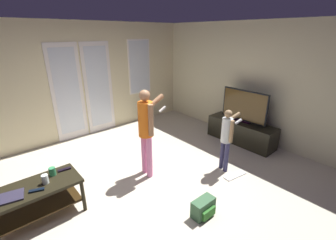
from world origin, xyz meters
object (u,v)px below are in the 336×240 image
object	(u,v)px
coffee_table	(37,195)
dvd_remote_slim	(37,190)
person_adult	(146,126)
tv_stand	(241,132)
backpack	(204,208)
cup_by_laptop	(45,179)
cup_near_edge	(52,171)
person_child	(227,135)
loose_keyboard	(235,175)
laptop_closed	(7,198)
tv_remote_black	(64,169)
flat_screen_tv	(244,106)

from	to	relation	value
coffee_table	dvd_remote_slim	world-z (taller)	dvd_remote_slim
person_adult	dvd_remote_slim	xyz separation A→B (m)	(-1.71, -0.04, -0.39)
tv_stand	person_adult	xyz separation A→B (m)	(-2.34, 0.35, 0.67)
coffee_table	backpack	size ratio (longest dim) A/B	3.18
person_adult	cup_by_laptop	distance (m)	1.61
cup_near_edge	dvd_remote_slim	xyz separation A→B (m)	(-0.25, -0.23, -0.05)
tv_stand	cup_near_edge	xyz separation A→B (m)	(-3.79, 0.55, 0.32)
person_child	dvd_remote_slim	bearing A→B (deg)	165.10
loose_keyboard	laptop_closed	distance (m)	3.34
person_child	laptop_closed	distance (m)	3.24
tv_remote_black	dvd_remote_slim	size ratio (longest dim) A/B	1.00
cup_near_edge	coffee_table	bearing A→B (deg)	-156.66
person_adult	tv_remote_black	xyz separation A→B (m)	(-1.29, 0.21, -0.39)
person_child	loose_keyboard	size ratio (longest dim) A/B	2.51
backpack	dvd_remote_slim	bearing A→B (deg)	143.11
flat_screen_tv	cup_near_edge	xyz separation A→B (m)	(-3.79, 0.54, -0.28)
person_adult	tv_stand	bearing A→B (deg)	-8.53
tv_stand	tv_remote_black	bearing A→B (deg)	171.18
laptop_closed	cup_by_laptop	size ratio (longest dim) A/B	2.75
person_child	tv_remote_black	xyz separation A→B (m)	(-2.42, 1.00, -0.16)
backpack	cup_near_edge	size ratio (longest dim) A/B	2.97
tv_stand	backpack	world-z (taller)	tv_stand
coffee_table	loose_keyboard	distance (m)	3.06
person_adult	tv_remote_black	size ratio (longest dim) A/B	8.93
cup_near_edge	tv_stand	bearing A→B (deg)	-8.19
tv_stand	backpack	distance (m)	2.55
cup_by_laptop	dvd_remote_slim	size ratio (longest dim) A/B	0.72
dvd_remote_slim	loose_keyboard	bearing A→B (deg)	-0.22
flat_screen_tv	loose_keyboard	world-z (taller)	flat_screen_tv
loose_keyboard	cup_by_laptop	world-z (taller)	cup_by_laptop
person_child	cup_by_laptop	bearing A→B (deg)	162.55
flat_screen_tv	backpack	size ratio (longest dim) A/B	3.14
backpack	loose_keyboard	world-z (taller)	backpack
tv_stand	tv_remote_black	size ratio (longest dim) A/B	8.89
person_adult	loose_keyboard	bearing A→B (deg)	-43.59
cup_by_laptop	tv_remote_black	world-z (taller)	cup_by_laptop
tv_stand	person_adult	bearing A→B (deg)	171.47
flat_screen_tv	dvd_remote_slim	bearing A→B (deg)	175.61
coffee_table	cup_near_edge	size ratio (longest dim) A/B	9.46
coffee_table	cup_near_edge	distance (m)	0.34
dvd_remote_slim	cup_by_laptop	bearing A→B (deg)	56.10
flat_screen_tv	cup_by_laptop	size ratio (longest dim) A/B	8.58
loose_keyboard	coffee_table	bearing A→B (deg)	157.87
tv_stand	flat_screen_tv	world-z (taller)	flat_screen_tv
backpack	cup_by_laptop	world-z (taller)	cup_by_laptop
tv_remote_black	backpack	bearing A→B (deg)	-44.21
backpack	laptop_closed	distance (m)	2.42
tv_stand	person_child	size ratio (longest dim) A/B	1.32
person_child	dvd_remote_slim	distance (m)	2.94
flat_screen_tv	cup_by_laptop	distance (m)	3.95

